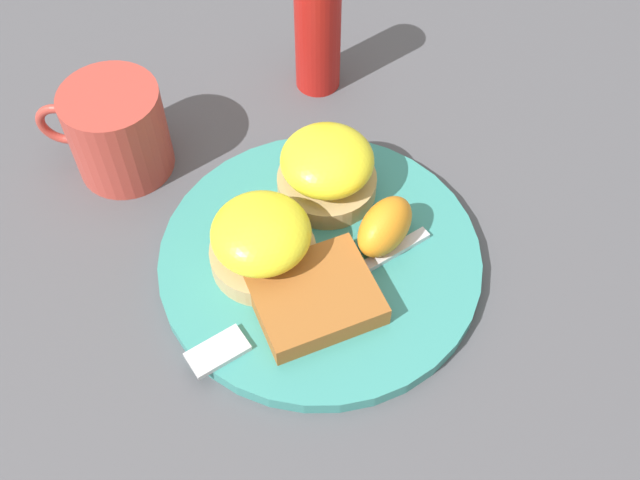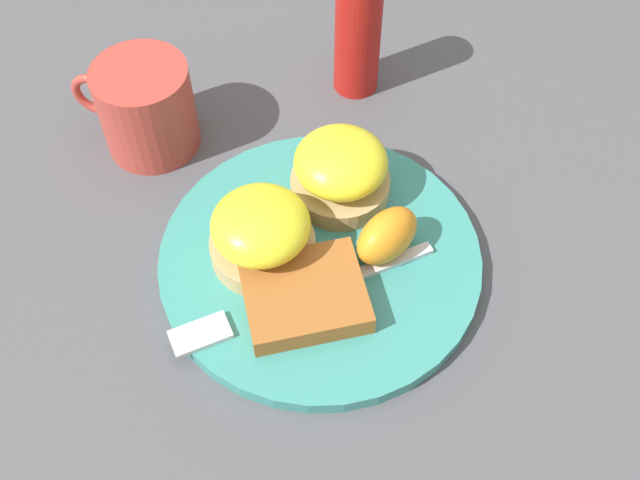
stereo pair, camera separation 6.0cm
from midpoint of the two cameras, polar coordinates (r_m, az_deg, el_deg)
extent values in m
plane|color=#4C4C51|center=(0.63, 2.73, -2.00)|extent=(1.10, 1.10, 0.00)
cylinder|color=teal|center=(0.62, 2.75, -1.64)|extent=(0.27, 0.27, 0.01)
cylinder|color=tan|center=(0.65, 4.33, 3.94)|extent=(0.09, 0.09, 0.02)
ellipsoid|color=yellow|center=(0.63, 4.50, 5.73)|extent=(0.08, 0.08, 0.04)
cylinder|color=tan|center=(0.61, -1.57, -0.77)|extent=(0.09, 0.09, 0.02)
ellipsoid|color=yellow|center=(0.58, -1.63, 0.95)|extent=(0.08, 0.08, 0.04)
cube|color=#9B5925|center=(0.58, 1.54, -4.38)|extent=(0.12, 0.11, 0.02)
ellipsoid|color=orange|center=(0.61, 7.97, 0.13)|extent=(0.06, 0.07, 0.04)
cube|color=silver|center=(0.61, 6.38, -2.61)|extent=(0.10, 0.08, 0.00)
cube|color=silver|center=(0.58, -6.17, -7.40)|extent=(0.05, 0.05, 0.00)
cylinder|color=#B23D33|center=(0.70, -10.64, 9.70)|extent=(0.09, 0.09, 0.09)
torus|color=#B23D33|center=(0.71, -14.42, 10.52)|extent=(0.05, 0.01, 0.05)
cylinder|color=#B21914|center=(0.73, 5.32, 15.11)|extent=(0.04, 0.04, 0.12)
camera|label=1|loc=(0.03, -87.13, 4.00)|focal=42.00mm
camera|label=2|loc=(0.03, 92.87, -4.00)|focal=42.00mm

